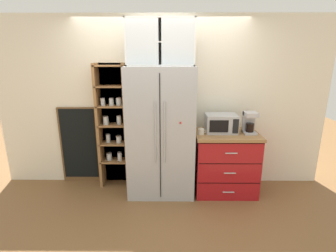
{
  "coord_description": "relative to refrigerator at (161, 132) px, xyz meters",
  "views": [
    {
      "loc": [
        0.13,
        -3.41,
        1.97
      ],
      "look_at": [
        0.1,
        0.04,
        1.02
      ],
      "focal_mm": 26.99,
      "sensor_mm": 36.0,
      "label": 1
    }
  ],
  "objects": [
    {
      "name": "wall_back_cream",
      "position": [
        -0.0,
        0.36,
        0.35
      ],
      "size": [
        4.99,
        0.1,
        2.55
      ],
      "primitive_type": "cube",
      "color": "silver",
      "rests_on": "ground"
    },
    {
      "name": "counter_cabinet",
      "position": [
        0.95,
        0.01,
        -0.47
      ],
      "size": [
        0.91,
        0.64,
        0.91
      ],
      "color": "#A8161C",
      "rests_on": "ground"
    },
    {
      "name": "microwave",
      "position": [
        0.86,
        0.06,
        0.12
      ],
      "size": [
        0.44,
        0.33,
        0.26
      ],
      "color": "#ADAFB5",
      "rests_on": "counter_cabinet"
    },
    {
      "name": "upper_cabinet",
      "position": [
        -0.0,
        0.05,
        1.22
      ],
      "size": [
        0.9,
        0.32,
        0.6
      ],
      "color": "silver",
      "rests_on": "refrigerator"
    },
    {
      "name": "chalkboard_menu",
      "position": [
        -1.3,
        0.29,
        -0.31
      ],
      "size": [
        0.6,
        0.04,
        1.22
      ],
      "color": "brown",
      "rests_on": "ground"
    },
    {
      "name": "pantry_shelf_column",
      "position": [
        -0.73,
        0.25,
        0.04
      ],
      "size": [
        0.49,
        0.28,
        1.88
      ],
      "color": "brown",
      "rests_on": "ground"
    },
    {
      "name": "refrigerator",
      "position": [
        0.0,
        0.0,
        0.0
      ],
      "size": [
        0.93,
        0.65,
        1.85
      ],
      "color": "#ADAFB5",
      "rests_on": "ground"
    },
    {
      "name": "bottle_green",
      "position": [
        0.95,
        0.11,
        0.09
      ],
      "size": [
        0.07,
        0.07,
        0.24
      ],
      "color": "#285B33",
      "rests_on": "counter_cabinet"
    },
    {
      "name": "ground_plane",
      "position": [
        -0.0,
        -0.04,
        -0.92
      ],
      "size": [
        10.69,
        10.69,
        0.0
      ],
      "primitive_type": "plane",
      "color": "brown"
    },
    {
      "name": "mug_cream",
      "position": [
        0.57,
        -0.06,
        0.03
      ],
      "size": [
        0.12,
        0.09,
        0.09
      ],
      "color": "silver",
      "rests_on": "counter_cabinet"
    },
    {
      "name": "coffee_maker",
      "position": [
        1.25,
        0.02,
        0.14
      ],
      "size": [
        0.17,
        0.2,
        0.31
      ],
      "color": "#B7B7BC",
      "rests_on": "counter_cabinet"
    }
  ]
}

